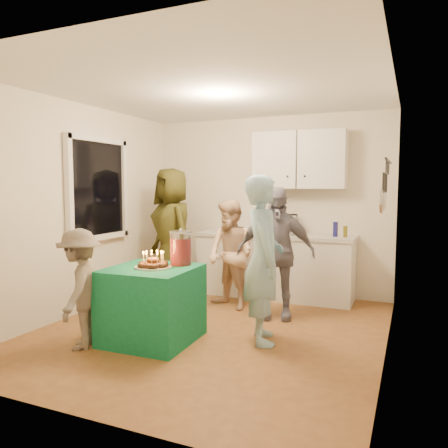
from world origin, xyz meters
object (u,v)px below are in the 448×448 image
at_px(party_table, 152,304).
at_px(woman_back_left, 172,232).
at_px(punch_jar, 181,249).
at_px(man_birthday, 263,259).
at_px(woman_back_center, 231,254).
at_px(child_near_left, 80,289).
at_px(microwave, 279,224).
at_px(woman_back_right, 276,253).
at_px(counter, 274,267).

xyz_separation_m(party_table, woman_back_left, (-0.75, 1.70, 0.54)).
height_order(punch_jar, man_birthday, man_birthday).
relative_size(woman_back_center, child_near_left, 1.20).
bearing_deg(party_table, microwave, 72.81).
xyz_separation_m(punch_jar, child_near_left, (-0.74, -0.70, -0.34)).
bearing_deg(microwave, woman_back_right, -85.02).
bearing_deg(man_birthday, woman_back_center, 12.88).
relative_size(man_birthday, woman_back_left, 0.92).
xyz_separation_m(counter, microwave, (0.06, 0.00, 0.62)).
bearing_deg(party_table, punch_jar, 51.16).
bearing_deg(counter, child_near_left, -113.63).
bearing_deg(woman_back_center, microwave, 86.14).
xyz_separation_m(microwave, party_table, (-0.69, -2.22, -0.67)).
distance_m(microwave, party_table, 2.42).
bearing_deg(punch_jar, man_birthday, 12.24).
distance_m(party_table, woman_back_right, 1.62).
height_order(woman_back_left, woman_back_right, woman_back_left).
xyz_separation_m(punch_jar, woman_back_right, (0.73, 1.01, -0.14)).
bearing_deg(child_near_left, party_table, 104.10).
relative_size(counter, party_table, 2.59).
bearing_deg(party_table, woman_back_left, 113.78).
height_order(microwave, child_near_left, microwave).
height_order(man_birthday, woman_back_right, man_birthday).
bearing_deg(punch_jar, party_table, -128.84).
xyz_separation_m(counter, punch_jar, (-0.43, -1.97, 0.50)).
bearing_deg(counter, man_birthday, -76.69).
xyz_separation_m(microwave, punch_jar, (-0.49, -1.97, -0.12)).
distance_m(man_birthday, woman_back_center, 1.26).
relative_size(man_birthday, woman_back_right, 1.07).
relative_size(counter, woman_back_left, 1.20).
xyz_separation_m(man_birthday, child_near_left, (-1.59, -0.88, -0.26)).
bearing_deg(child_near_left, punch_jar, 107.77).
bearing_deg(woman_back_right, woman_back_left, 149.67).
relative_size(woman_back_right, child_near_left, 1.35).
relative_size(counter, punch_jar, 6.47).
xyz_separation_m(woman_back_center, woman_back_right, (0.65, -0.17, 0.09)).
height_order(counter, woman_back_right, woman_back_right).
height_order(woman_back_center, child_near_left, woman_back_center).
height_order(counter, woman_back_left, woman_back_left).
bearing_deg(woman_back_center, counter, 89.70).
height_order(punch_jar, woman_back_center, woman_back_center).
distance_m(punch_jar, child_near_left, 1.07).
height_order(punch_jar, child_near_left, child_near_left).
distance_m(counter, woman_back_left, 1.55).
distance_m(microwave, man_birthday, 1.83).
distance_m(party_table, man_birthday, 1.23).
relative_size(man_birthday, child_near_left, 1.44).
relative_size(microwave, woman_back_left, 0.27).
height_order(counter, woman_back_center, woman_back_center).
xyz_separation_m(woman_back_left, child_near_left, (0.21, -2.15, -0.33)).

